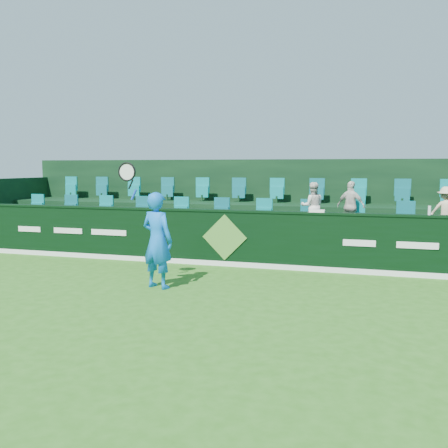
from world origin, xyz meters
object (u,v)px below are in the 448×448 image
(tennis_player, at_px, (157,240))
(towel, at_px, (317,211))
(spectator_left, at_px, (312,206))
(spectator_middle, at_px, (351,206))
(spectator_right, at_px, (446,211))
(drinks_bottle, at_px, (429,210))

(tennis_player, height_order, towel, tennis_player)
(spectator_left, bearing_deg, towel, 87.88)
(spectator_middle, distance_m, spectator_right, 2.14)
(tennis_player, bearing_deg, towel, 42.00)
(towel, relative_size, drinks_bottle, 1.72)
(spectator_middle, xyz_separation_m, drinks_bottle, (1.67, -1.12, 0.04))
(drinks_bottle, bearing_deg, spectator_right, 67.28)
(tennis_player, relative_size, spectator_right, 2.26)
(tennis_player, distance_m, drinks_bottle, 5.78)
(spectator_middle, height_order, drinks_bottle, spectator_middle)
(towel, distance_m, drinks_bottle, 2.37)
(tennis_player, height_order, spectator_middle, tennis_player)
(spectator_right, height_order, drinks_bottle, spectator_right)
(spectator_middle, relative_size, spectator_right, 1.10)
(tennis_player, height_order, spectator_right, tennis_player)
(spectator_left, xyz_separation_m, spectator_right, (3.07, 0.00, -0.04))
(spectator_left, xyz_separation_m, drinks_bottle, (2.60, -1.12, 0.05))
(towel, bearing_deg, spectator_left, 101.87)
(tennis_player, xyz_separation_m, drinks_bottle, (5.17, 2.53, 0.49))
(spectator_left, bearing_deg, tennis_player, 40.83)
(towel, xyz_separation_m, drinks_bottle, (2.37, 0.00, 0.07))
(spectator_left, bearing_deg, spectator_right, 166.01)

